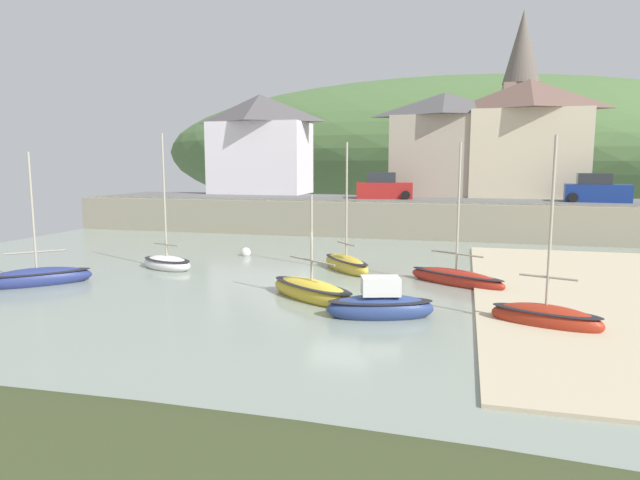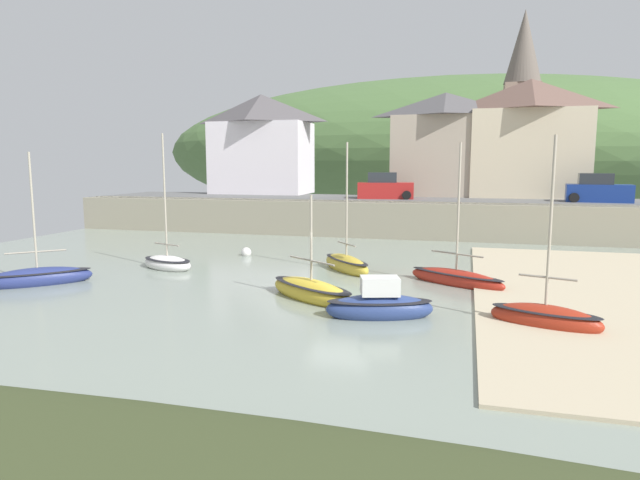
# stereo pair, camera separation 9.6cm
# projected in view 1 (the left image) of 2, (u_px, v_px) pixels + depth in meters

# --- Properties ---
(ground) EXTENTS (48.00, 41.00, 0.61)m
(ground) POSITION_uv_depth(u_px,v_px,m) (305.00, 393.00, 11.58)
(ground) COLOR gray
(quay_seawall) EXTENTS (48.00, 9.40, 2.40)m
(quay_seawall) POSITION_uv_depth(u_px,v_px,m) (396.00, 217.00, 37.67)
(quay_seawall) COLOR gray
(quay_seawall) RESTS_ON ground
(hillside_backdrop) EXTENTS (80.00, 44.00, 18.68)m
(hillside_backdrop) POSITION_uv_depth(u_px,v_px,m) (455.00, 152.00, 72.27)
(hillside_backdrop) COLOR #4B6B3A
(hillside_backdrop) RESTS_ON ground
(waterfront_building_left) EXTENTS (8.47, 5.30, 8.51)m
(waterfront_building_left) POSITION_uv_depth(u_px,v_px,m) (260.00, 143.00, 47.56)
(waterfront_building_left) COLOR white
(waterfront_building_left) RESTS_ON ground
(waterfront_building_centre) EXTENTS (8.48, 4.38, 8.15)m
(waterfront_building_centre) POSITION_uv_depth(u_px,v_px,m) (443.00, 144.00, 43.63)
(waterfront_building_centre) COLOR #AD9E8A
(waterfront_building_centre) RESTS_ON ground
(waterfront_building_right) EXTENTS (8.83, 4.79, 8.96)m
(waterfront_building_right) POSITION_uv_depth(u_px,v_px,m) (527.00, 138.00, 41.97)
(waterfront_building_right) COLOR beige
(waterfront_building_right) RESTS_ON ground
(church_with_spire) EXTENTS (3.00, 3.00, 15.06)m
(church_with_spire) POSITION_uv_depth(u_px,v_px,m) (520.00, 101.00, 45.45)
(church_with_spire) COLOR #A08470
(church_with_spire) RESTS_ON ground
(fishing_boat_green) EXTENTS (3.24, 2.27, 6.56)m
(fishing_boat_green) POSITION_uv_depth(u_px,v_px,m) (167.00, 263.00, 26.14)
(fishing_boat_green) COLOR white
(fishing_boat_green) RESTS_ON ground
(sailboat_white_hull) EXTENTS (4.25, 3.49, 4.08)m
(sailboat_white_hull) POSITION_uv_depth(u_px,v_px,m) (312.00, 291.00, 20.27)
(sailboat_white_hull) COLOR gold
(sailboat_white_hull) RESTS_ON ground
(sailboat_far_left) EXTENTS (3.46, 2.05, 6.04)m
(sailboat_far_left) POSITION_uv_depth(u_px,v_px,m) (546.00, 317.00, 16.76)
(sailboat_far_left) COLOR #A12A18
(sailboat_far_left) RESTS_ON ground
(motorboat_with_cabin) EXTENTS (3.21, 3.52, 6.18)m
(motorboat_with_cabin) POSITION_uv_depth(u_px,v_px,m) (346.00, 264.00, 25.62)
(motorboat_with_cabin) COLOR gold
(motorboat_with_cabin) RESTS_ON ground
(rowboat_small_beached) EXTENTS (4.24, 3.02, 6.02)m
(rowboat_small_beached) POSITION_uv_depth(u_px,v_px,m) (456.00, 278.00, 22.68)
(rowboat_small_beached) COLOR #A6271A
(rowboat_small_beached) RESTS_ON ground
(dinghy_open_wooden) EXTENTS (3.83, 3.74, 5.67)m
(dinghy_open_wooden) POSITION_uv_depth(u_px,v_px,m) (37.00, 278.00, 22.64)
(dinghy_open_wooden) COLOR navy
(dinghy_open_wooden) RESTS_ON ground
(sailboat_blue_trim) EXTENTS (3.72, 2.15, 1.56)m
(sailboat_blue_trim) POSITION_uv_depth(u_px,v_px,m) (380.00, 306.00, 17.89)
(sailboat_blue_trim) COLOR navy
(sailboat_blue_trim) RESTS_ON ground
(parked_car_near_slipway) EXTENTS (4.27, 2.17, 1.95)m
(parked_car_near_slipway) POSITION_uv_depth(u_px,v_px,m) (384.00, 188.00, 40.82)
(parked_car_near_slipway) COLOR #AD2220
(parked_car_near_slipway) RESTS_ON ground
(parked_car_by_wall) EXTENTS (4.25, 2.11, 1.95)m
(parked_car_by_wall) POSITION_uv_depth(u_px,v_px,m) (596.00, 190.00, 37.14)
(parked_car_by_wall) COLOR navy
(parked_car_by_wall) RESTS_ON ground
(mooring_buoy) EXTENTS (0.56, 0.56, 0.56)m
(mooring_buoy) POSITION_uv_depth(u_px,v_px,m) (246.00, 252.00, 29.89)
(mooring_buoy) COLOR silver
(mooring_buoy) RESTS_ON ground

